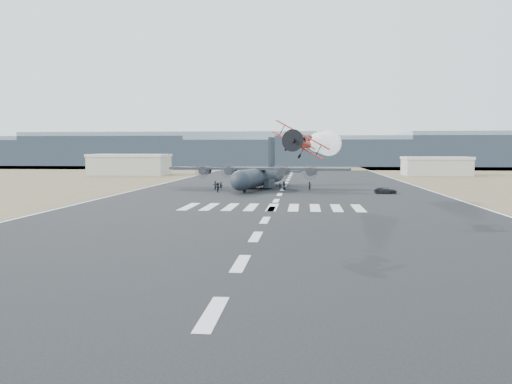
# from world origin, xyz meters

# --- Properties ---
(ground) EXTENTS (500.00, 500.00, 0.00)m
(ground) POSITION_xyz_m (0.00, 0.00, 0.00)
(ground) COLOR black
(ground) RESTS_ON ground
(scrub_far) EXTENTS (500.00, 80.00, 0.00)m
(scrub_far) POSITION_xyz_m (0.00, 230.00, 0.00)
(scrub_far) COLOR brown
(scrub_far) RESTS_ON ground
(runway_markings) EXTENTS (60.00, 260.00, 0.01)m
(runway_markings) POSITION_xyz_m (0.00, 60.00, 0.01)
(runway_markings) COLOR silver
(runway_markings) RESTS_ON ground
(ridge_seg_b) EXTENTS (150.00, 50.00, 15.00)m
(ridge_seg_b) POSITION_xyz_m (-130.00, 260.00, 7.50)
(ridge_seg_b) COLOR slate
(ridge_seg_b) RESTS_ON ground
(ridge_seg_c) EXTENTS (150.00, 50.00, 17.00)m
(ridge_seg_c) POSITION_xyz_m (-65.00, 260.00, 8.50)
(ridge_seg_c) COLOR slate
(ridge_seg_c) RESTS_ON ground
(ridge_seg_d) EXTENTS (150.00, 50.00, 13.00)m
(ridge_seg_d) POSITION_xyz_m (0.00, 260.00, 6.50)
(ridge_seg_d) COLOR slate
(ridge_seg_d) RESTS_ON ground
(ridge_seg_e) EXTENTS (150.00, 50.00, 15.00)m
(ridge_seg_e) POSITION_xyz_m (65.00, 260.00, 7.50)
(ridge_seg_e) COLOR slate
(ridge_seg_e) RESTS_ON ground
(hangar_left) EXTENTS (24.50, 14.50, 6.70)m
(hangar_left) POSITION_xyz_m (-52.00, 145.00, 3.41)
(hangar_left) COLOR #A39F91
(hangar_left) RESTS_ON ground
(hangar_right) EXTENTS (20.50, 12.50, 5.90)m
(hangar_right) POSITION_xyz_m (46.00, 150.00, 3.01)
(hangar_right) COLOR #A39F91
(hangar_right) RESTS_ON ground
(aerobatic_biplane) EXTENTS (5.36, 5.42, 3.99)m
(aerobatic_biplane) POSITION_xyz_m (4.06, 26.84, 8.89)
(aerobatic_biplane) COLOR #A82B0B
(smoke_trail) EXTENTS (5.92, 27.21, 3.73)m
(smoke_trail) POSITION_xyz_m (7.40, 49.28, 9.08)
(smoke_trail) COLOR white
(transport_aircraft) EXTENTS (37.93, 31.08, 10.97)m
(transport_aircraft) POSITION_xyz_m (-4.87, 86.82, 2.83)
(transport_aircraft) COLOR #1D232C
(transport_aircraft) RESTS_ON ground
(support_vehicle) EXTENTS (4.46, 2.45, 1.18)m
(support_vehicle) POSITION_xyz_m (19.51, 75.98, 0.59)
(support_vehicle) COLOR black
(support_vehicle) RESTS_ON ground
(crew_a) EXTENTS (0.78, 0.81, 1.72)m
(crew_a) POSITION_xyz_m (5.54, 82.97, 0.86)
(crew_a) COLOR black
(crew_a) RESTS_ON ground
(crew_b) EXTENTS (0.81, 0.53, 1.60)m
(crew_b) POSITION_xyz_m (-0.34, 79.66, 0.80)
(crew_b) COLOR black
(crew_b) RESTS_ON ground
(crew_c) EXTENTS (1.03, 1.09, 1.59)m
(crew_c) POSITION_xyz_m (-7.78, 83.35, 0.79)
(crew_c) COLOR black
(crew_c) RESTS_ON ground
(crew_d) EXTENTS (1.08, 0.66, 1.73)m
(crew_d) POSITION_xyz_m (-13.43, 81.47, 0.86)
(crew_d) COLOR black
(crew_d) RESTS_ON ground
(crew_e) EXTENTS (1.02, 0.90, 1.78)m
(crew_e) POSITION_xyz_m (0.36, 82.97, 0.89)
(crew_e) COLOR black
(crew_e) RESTS_ON ground
(crew_f) EXTENTS (1.13, 1.81, 1.86)m
(crew_f) POSITION_xyz_m (-12.07, 76.47, 0.93)
(crew_f) COLOR black
(crew_f) RESTS_ON ground
(crew_g) EXTENTS (0.85, 0.89, 1.89)m
(crew_g) POSITION_xyz_m (-13.35, 81.29, 0.94)
(crew_g) COLOR black
(crew_g) RESTS_ON ground
(crew_h) EXTENTS (0.88, 0.73, 1.56)m
(crew_h) POSITION_xyz_m (-12.46, 82.93, 0.78)
(crew_h) COLOR black
(crew_h) RESTS_ON ground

